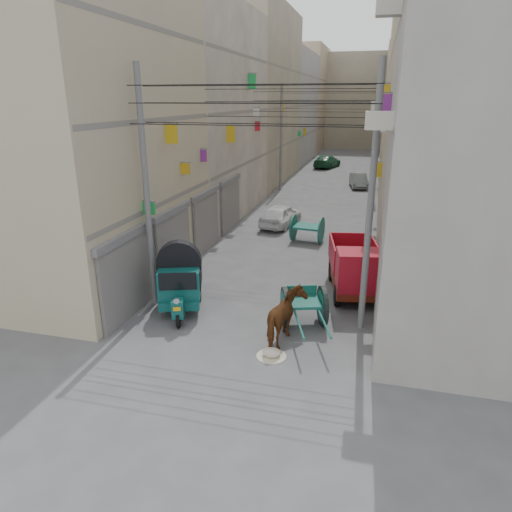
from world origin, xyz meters
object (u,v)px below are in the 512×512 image
(tonga_cart, at_px, (304,306))
(horse, at_px, (286,318))
(second_cart, at_px, (307,228))
(distant_car_white, at_px, (281,215))
(mini_truck, at_px, (356,272))
(feed_sack, at_px, (271,352))
(auto_rickshaw, at_px, (180,279))
(distant_car_green, at_px, (327,161))
(distant_car_grey, at_px, (359,180))

(tonga_cart, height_order, horse, horse)
(second_cart, bearing_deg, tonga_cart, -75.61)
(second_cart, relative_size, distant_car_white, 0.45)
(mini_truck, bearing_deg, horse, -125.68)
(feed_sack, distance_m, distant_car_white, 14.09)
(auto_rickshaw, xyz_separation_m, feed_sack, (3.71, -2.25, -0.97))
(tonga_cart, bearing_deg, horse, -125.01)
(auto_rickshaw, bearing_deg, horse, -37.96)
(distant_car_white, bearing_deg, auto_rickshaw, 94.39)
(second_cart, distance_m, horse, 10.30)
(horse, xyz_separation_m, distant_car_green, (-2.82, 37.07, -0.15))
(distant_car_white, distance_m, distant_car_grey, 13.84)
(feed_sack, distance_m, distant_car_grey, 27.20)
(mini_truck, xyz_separation_m, distant_car_grey, (-0.89, 22.38, -0.40))
(second_cart, distance_m, feed_sack, 11.20)
(auto_rickshaw, xyz_separation_m, horse, (3.93, -1.34, -0.31))
(tonga_cart, distance_m, feed_sack, 2.25)
(feed_sack, xyz_separation_m, horse, (0.22, 0.91, 0.66))
(tonga_cart, xyz_separation_m, mini_truck, (1.47, 2.68, 0.30))
(feed_sack, xyz_separation_m, distant_car_white, (-2.59, 13.84, 0.50))
(feed_sack, xyz_separation_m, distant_car_green, (-2.60, 37.98, 0.51))
(feed_sack, bearing_deg, distant_car_green, 93.92)
(feed_sack, bearing_deg, auto_rickshaw, 148.80)
(distant_car_green, bearing_deg, distant_car_white, 103.79)
(auto_rickshaw, height_order, feed_sack, auto_rickshaw)
(second_cart, bearing_deg, auto_rickshaw, -102.26)
(second_cart, height_order, distant_car_white, second_cart)
(feed_sack, bearing_deg, horse, 76.22)
(second_cart, distance_m, distant_car_grey, 16.11)
(tonga_cart, xyz_separation_m, distant_car_green, (-3.18, 35.87, -0.03))
(distant_car_white, bearing_deg, second_cart, 135.56)
(mini_truck, relative_size, second_cart, 2.33)
(auto_rickshaw, distance_m, horse, 4.17)
(tonga_cart, distance_m, mini_truck, 3.07)
(feed_sack, relative_size, distant_car_white, 0.14)
(horse, height_order, distant_car_green, horse)
(auto_rickshaw, xyz_separation_m, distant_car_white, (1.12, 11.60, -0.47))
(mini_truck, xyz_separation_m, horse, (-1.82, -3.88, -0.18))
(distant_car_white, bearing_deg, feed_sack, 110.49)
(second_cart, xyz_separation_m, feed_sack, (0.67, -11.17, -0.58))
(auto_rickshaw, height_order, horse, auto_rickshaw)
(auto_rickshaw, bearing_deg, feed_sack, -50.36)
(distant_car_white, bearing_deg, horse, 112.16)
(auto_rickshaw, distance_m, distant_car_white, 11.66)
(horse, height_order, distant_car_white, horse)
(horse, height_order, distant_car_grey, horse)
(tonga_cart, bearing_deg, distant_car_green, 76.37)
(tonga_cart, bearing_deg, distant_car_white, 86.42)
(horse, bearing_deg, distant_car_white, -70.96)
(auto_rickshaw, relative_size, distant_car_green, 0.62)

